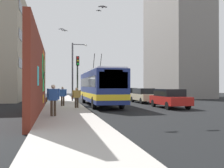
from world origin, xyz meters
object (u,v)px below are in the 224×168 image
at_px(parked_car_dark_gray, 128,94).
at_px(street_lamp, 74,68).
at_px(pedestrian_midblock, 63,95).
at_px(pedestrian_near_wall, 53,97).
at_px(city_bus, 100,86).
at_px(pedestrian_at_curb, 76,96).
at_px(traffic_light, 78,72).
at_px(parked_car_red, 170,98).
at_px(parked_car_champagne, 144,95).

height_order(parked_car_dark_gray, street_lamp, street_lamp).
xyz_separation_m(pedestrian_midblock, pedestrian_near_wall, (-6.93, 0.70, 0.10)).
distance_m(city_bus, pedestrian_midblock, 3.97).
xyz_separation_m(pedestrian_at_curb, traffic_light, (3.12, -0.35, 2.05)).
height_order(city_bus, pedestrian_at_curb, city_bus).
height_order(pedestrian_midblock, street_lamp, street_lamp).
relative_size(city_bus, street_lamp, 1.74).
xyz_separation_m(city_bus, pedestrian_midblock, (-1.71, 3.51, -0.72)).
relative_size(parked_car_red, pedestrian_at_curb, 2.77).
xyz_separation_m(parked_car_champagne, pedestrian_at_curb, (-5.97, 7.70, 0.22)).
bearing_deg(parked_car_dark_gray, traffic_light, 139.39).
bearing_deg(pedestrian_at_curb, traffic_light, -6.35).
height_order(parked_car_dark_gray, pedestrian_at_curb, pedestrian_at_curb).
height_order(city_bus, street_lamp, street_lamp).
height_order(pedestrian_at_curb, pedestrian_midblock, pedestrian_midblock).
bearing_deg(city_bus, parked_car_dark_gray, -32.85).
bearing_deg(pedestrian_midblock, city_bus, -64.05).
bearing_deg(city_bus, pedestrian_midblock, 115.95).
relative_size(parked_car_dark_gray, street_lamp, 0.69).
relative_size(city_bus, parked_car_dark_gray, 2.52).
relative_size(parked_car_red, street_lamp, 0.66).
relative_size(city_bus, traffic_light, 2.58).
bearing_deg(parked_car_red, pedestrian_near_wall, 116.61).
height_order(parked_car_champagne, pedestrian_midblock, pedestrian_midblock).
xyz_separation_m(traffic_light, street_lamp, (5.46, -0.09, 0.79)).
xyz_separation_m(parked_car_champagne, parked_car_dark_gray, (5.72, -0.00, 0.00)).
relative_size(parked_car_champagne, street_lamp, 0.71).
relative_size(pedestrian_at_curb, street_lamp, 0.24).
bearing_deg(street_lamp, parked_car_champagne, -109.76).
xyz_separation_m(parked_car_red, parked_car_dark_gray, (11.98, 0.00, -0.00)).
distance_m(city_bus, parked_car_red, 6.59).
relative_size(parked_car_dark_gray, traffic_light, 1.02).
bearing_deg(parked_car_red, parked_car_champagne, 0.00).
bearing_deg(parked_car_champagne, street_lamp, 70.24).
bearing_deg(parked_car_champagne, pedestrian_near_wall, 139.38).
height_order(traffic_light, street_lamp, street_lamp).
bearing_deg(traffic_light, pedestrian_near_wall, 165.76).
distance_m(city_bus, parked_car_dark_gray, 9.64).
xyz_separation_m(city_bus, parked_car_dark_gray, (8.05, -5.20, -0.97)).
xyz_separation_m(city_bus, pedestrian_at_curb, (-3.64, 2.50, -0.76)).
distance_m(city_bus, pedestrian_near_wall, 9.63).
height_order(pedestrian_at_curb, traffic_light, traffic_light).
xyz_separation_m(pedestrian_near_wall, traffic_light, (8.12, -2.06, 1.90)).
bearing_deg(pedestrian_near_wall, parked_car_red, -63.39).
height_order(parked_car_dark_gray, traffic_light, traffic_light).
bearing_deg(parked_car_champagne, parked_car_red, -180.00).
bearing_deg(parked_car_dark_gray, pedestrian_near_wall, 150.59).
height_order(city_bus, pedestrian_near_wall, city_bus).
xyz_separation_m(parked_car_champagne, pedestrian_midblock, (-4.04, 8.71, 0.26)).
distance_m(traffic_light, street_lamp, 5.52).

